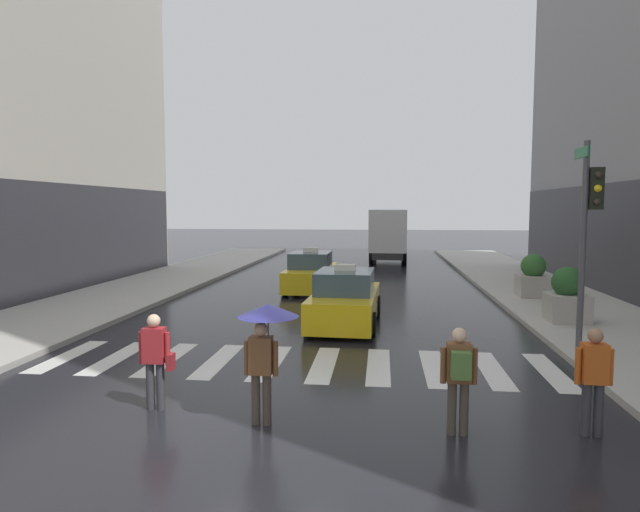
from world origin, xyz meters
name	(u,v)px	position (x,y,z in m)	size (l,w,h in m)	color
ground_plane	(269,414)	(0.00, 0.00, 0.00)	(160.00, 160.00, 0.00)	black
crosswalk_markings	(297,363)	(0.00, 3.00, 0.00)	(11.30, 2.80, 0.01)	silver
traffic_light_pole	(589,216)	(6.52, 4.34, 3.26)	(0.44, 0.84, 4.80)	#47474C
taxi_lead	(345,300)	(0.79, 7.13, 0.72)	(2.06, 4.60, 1.80)	yellow
taxi_second	(311,273)	(-1.09, 13.64, 0.72)	(1.95, 4.55, 1.80)	yellow
box_truck	(388,233)	(2.25, 26.10, 1.85)	(2.42, 7.59, 3.35)	#2D2D2D
pedestrian_with_umbrella	(266,331)	(0.05, -0.42, 1.52)	(0.96, 0.96, 1.94)	#473D33
pedestrian_with_backpack	(459,373)	(3.01, -0.51, 0.97)	(0.55, 0.43, 1.65)	#473D33
pedestrian_with_handbag	(155,356)	(-1.95, -0.01, 0.93)	(0.60, 0.24, 1.65)	#333338
pedestrian_plain_coat	(594,375)	(5.02, -0.29, 0.94)	(0.55, 0.24, 1.65)	#333338
planter_near_corner	(567,297)	(7.21, 7.66, 0.87)	(1.10, 1.10, 1.60)	#A8A399
planter_mid_block	(533,277)	(7.46, 12.19, 0.87)	(1.10, 1.10, 1.60)	#A8A399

